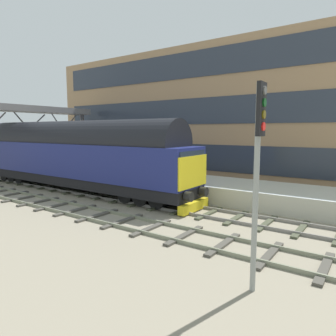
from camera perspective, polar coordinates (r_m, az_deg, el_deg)
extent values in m
plane|color=gray|center=(17.46, -4.67, -6.45)|extent=(140.00, 140.00, 0.00)
cube|color=gray|center=(16.91, -6.24, -6.65)|extent=(0.07, 60.00, 0.15)
cube|color=gray|center=(17.98, -3.21, -5.79)|extent=(0.07, 60.00, 0.15)
cube|color=#444735|center=(13.87, 23.50, -10.41)|extent=(2.50, 0.26, 0.09)
cube|color=#444735|center=(14.19, 17.90, -9.77)|extent=(2.50, 0.26, 0.09)
cube|color=#444735|center=(14.64, 12.61, -9.08)|extent=(2.50, 0.26, 0.09)
cube|color=#444735|center=(15.20, 7.70, -8.37)|extent=(2.50, 0.26, 0.09)
cube|color=#444735|center=(15.86, 3.18, -7.66)|extent=(2.50, 0.26, 0.09)
cube|color=#444735|center=(16.61, -0.94, -6.96)|extent=(2.50, 0.26, 0.09)
cube|color=#444735|center=(17.45, -4.68, -6.30)|extent=(2.50, 0.26, 0.09)
cube|color=#444735|center=(18.35, -8.05, -5.68)|extent=(2.50, 0.26, 0.09)
cube|color=#444735|center=(19.31, -11.09, -5.11)|extent=(2.50, 0.26, 0.09)
cube|color=#444735|center=(20.32, -13.83, -4.57)|extent=(2.50, 0.26, 0.09)
cube|color=#444735|center=(21.38, -16.30, -4.08)|extent=(2.50, 0.26, 0.09)
cube|color=#444735|center=(22.47, -18.53, -3.63)|extent=(2.50, 0.26, 0.09)
cube|color=#444735|center=(23.59, -20.55, -3.22)|extent=(2.50, 0.26, 0.09)
cube|color=#444735|center=(24.74, -22.38, -2.84)|extent=(2.50, 0.26, 0.09)
cube|color=#444735|center=(25.92, -24.05, -2.49)|extent=(2.50, 0.26, 0.09)
cube|color=#444735|center=(27.11, -25.57, -2.17)|extent=(2.50, 0.26, 0.09)
cube|color=#444735|center=(28.33, -26.96, -1.88)|extent=(2.50, 0.26, 0.09)
cube|color=#444735|center=(29.56, -28.24, -1.61)|extent=(2.50, 0.26, 0.09)
cube|color=gray|center=(14.64, -15.07, -9.03)|extent=(0.07, 60.00, 0.15)
cube|color=gray|center=(15.56, -10.98, -7.95)|extent=(0.07, 60.00, 0.15)
cube|color=#48453D|center=(10.54, 27.15, -16.21)|extent=(2.50, 0.26, 0.09)
cube|color=#48453D|center=(10.83, 18.34, -15.13)|extent=(2.50, 0.26, 0.09)
cube|color=#48453D|center=(11.36, 10.25, -13.82)|extent=(2.50, 0.26, 0.09)
cube|color=#48453D|center=(12.08, 3.09, -12.43)|extent=(2.50, 0.26, 0.09)
cube|color=#48453D|center=(12.96, -3.12, -11.05)|extent=(2.50, 0.26, 0.09)
cube|color=#48453D|center=(13.97, -8.44, -9.76)|extent=(2.50, 0.26, 0.09)
cube|color=#48453D|center=(15.10, -12.96, -8.59)|extent=(2.50, 0.26, 0.09)
cube|color=#48453D|center=(16.30, -16.82, -7.54)|extent=(2.50, 0.26, 0.09)
cube|color=#48453D|center=(17.58, -20.11, -6.62)|extent=(2.50, 0.26, 0.09)
cube|color=#48453D|center=(18.90, -22.94, -5.80)|extent=(2.50, 0.26, 0.09)
cube|color=#48453D|center=(20.27, -25.39, -5.08)|extent=(2.50, 0.26, 0.09)
cube|color=#48453D|center=(21.68, -27.52, -4.45)|extent=(2.50, 0.26, 0.09)
cube|color=#B8B5A4|center=(20.19, 1.86, -3.13)|extent=(4.00, 44.00, 1.00)
cube|color=white|center=(18.61, -1.26, -2.42)|extent=(0.30, 44.00, 0.01)
cube|color=#9E7C58|center=(26.98, 5.21, 9.79)|extent=(4.45, 29.15, 10.74)
cube|color=#2C333F|center=(25.11, 2.56, 2.25)|extent=(0.06, 26.82, 2.00)
cube|color=#2C333F|center=(25.06, 2.60, 10.43)|extent=(0.06, 26.82, 2.00)
cube|color=#2C333F|center=(25.53, 2.65, 18.48)|extent=(0.06, 26.82, 2.00)
cube|color=black|center=(21.70, -17.34, -1.88)|extent=(2.56, 18.75, 0.60)
cube|color=navy|center=(21.54, -17.47, 1.67)|extent=(2.70, 18.75, 2.10)
cylinder|color=black|center=(21.47, -17.59, 4.94)|extent=(2.56, 17.25, 2.57)
cube|color=yellow|center=(15.24, 4.68, -0.70)|extent=(2.65, 0.08, 1.58)
cube|color=#232D3D|center=(15.17, 4.64, 2.03)|extent=(2.38, 0.04, 0.64)
cube|color=#232D3D|center=(22.37, -14.72, 2.73)|extent=(0.04, 13.12, 0.44)
cylinder|color=black|center=(14.70, 3.86, -5.34)|extent=(0.48, 0.35, 0.48)
cylinder|color=black|center=(15.97, 6.66, -4.37)|extent=(0.48, 0.35, 0.48)
cube|color=yellow|center=(15.54, 4.81, -7.06)|extent=(2.43, 0.36, 0.47)
cylinder|color=black|center=(16.45, -0.67, -5.41)|extent=(1.64, 1.04, 1.04)
cylinder|color=black|center=(17.10, -3.67, -4.94)|extent=(1.64, 1.04, 1.04)
cylinder|color=black|center=(17.80, -6.45, -4.49)|extent=(1.64, 1.04, 1.04)
cylinder|color=black|center=(26.25, -24.63, -1.36)|extent=(1.64, 1.04, 1.04)
cylinder|color=black|center=(27.20, -25.80, -1.15)|extent=(1.64, 1.04, 1.04)
cylinder|color=black|center=(28.16, -26.90, -0.95)|extent=(1.64, 1.04, 1.04)
cylinder|color=gray|center=(7.82, 16.03, -4.07)|extent=(0.14, 0.14, 5.20)
cube|color=black|center=(7.68, 16.97, 10.41)|extent=(0.44, 0.10, 1.27)
cylinder|color=#50504E|center=(7.70, 17.52, 13.64)|extent=(0.20, 0.06, 0.20)
cylinder|color=#0A3E13|center=(7.67, 17.45, 11.56)|extent=(0.20, 0.06, 0.20)
cylinder|color=#53470A|center=(7.66, 17.37, 9.47)|extent=(0.20, 0.06, 0.20)
cylinder|color=red|center=(7.65, 17.29, 7.38)|extent=(0.20, 0.06, 0.20)
cylinder|color=slate|center=(17.18, 6.12, -0.16)|extent=(0.08, 0.08, 1.83)
cube|color=black|center=(17.08, 6.10, 2.28)|extent=(0.05, 0.44, 0.36)
cube|color=white|center=(17.05, 6.06, 2.27)|extent=(0.01, 0.20, 0.24)
cylinder|color=slate|center=(30.80, -15.57, 4.37)|extent=(0.36, 0.36, 5.52)
cube|color=slate|center=(27.35, -25.91, 9.93)|extent=(12.67, 2.00, 0.50)
cylinder|color=slate|center=(27.31, -25.81, 8.16)|extent=(1.00, 0.10, 1.12)
cylinder|color=slate|center=(28.15, -22.87, 8.25)|extent=(1.13, 0.10, 0.98)
cylinder|color=slate|center=(29.06, -20.11, 8.32)|extent=(0.90, 0.10, 1.20)
cylinder|color=slate|center=(30.03, -17.53, 8.37)|extent=(1.03, 0.10, 1.09)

